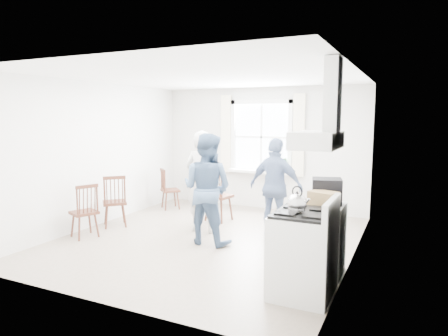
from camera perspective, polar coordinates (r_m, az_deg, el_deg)
room_shell at (r=6.36m, az=-2.33°, el=1.16°), size 4.62×5.12×2.64m
window_assembly at (r=8.58m, az=5.30°, el=3.83°), size 1.88×0.24×1.70m
range_hood at (r=4.34m, az=13.86°, el=6.00°), size 0.45×0.76×0.94m
shelf_unit at (r=9.18m, az=-3.28°, el=-2.60°), size 0.40×0.30×0.80m
gas_stove at (r=4.62m, az=11.31°, el=-11.77°), size 0.68×0.76×1.12m
kettle at (r=4.43m, az=10.37°, el=-5.00°), size 0.21×0.21×0.29m
low_cabinet at (r=5.27m, az=13.94°, el=-9.83°), size 0.50×0.55×0.90m
stereo_stack at (r=5.18m, az=14.47°, el=-3.20°), size 0.42×0.39×0.32m
cardboard_box at (r=4.91m, az=14.00°, el=-4.45°), size 0.37×0.32×0.20m
windsor_chair_a at (r=7.41m, az=-15.35°, el=-3.83°), size 0.56×0.56×0.96m
windsor_chair_b at (r=7.53m, az=-1.23°, el=-2.99°), size 0.50×0.49×1.04m
windsor_chair_c at (r=6.89m, az=-19.10°, el=-5.05°), size 0.49×0.50×0.91m
person_left at (r=6.85m, az=-3.08°, el=-1.96°), size 0.66×0.66×1.75m
person_mid at (r=6.24m, az=-2.45°, el=-2.98°), size 0.88×0.88×1.73m
person_right at (r=6.72m, az=7.41°, el=-2.70°), size 1.10×1.10×1.64m
potted_plant at (r=8.37m, az=8.53°, el=0.48°), size 0.19×0.19×0.29m
windsor_chair_d at (r=8.67m, az=-8.30°, el=-2.33°), size 0.52×0.52×0.88m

